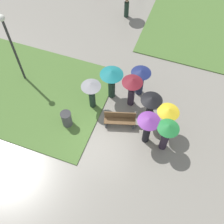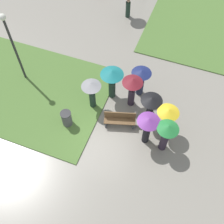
{
  "view_description": "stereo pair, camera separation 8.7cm",
  "coord_description": "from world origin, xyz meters",
  "px_view_note": "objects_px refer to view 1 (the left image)",
  "views": [
    {
      "loc": [
        2.54,
        -6.3,
        12.22
      ],
      "look_at": [
        -0.04,
        0.84,
        0.78
      ],
      "focal_mm": 45.0,
      "sensor_mm": 36.0,
      "label": 1
    },
    {
      "loc": [
        2.62,
        -6.27,
        12.22
      ],
      "look_at": [
        -0.04,
        0.84,
        0.78
      ],
      "focal_mm": 45.0,
      "sensor_mm": 36.0,
      "label": 2
    }
  ],
  "objects_px": {
    "crowd_person_purple": "(148,125)",
    "crowd_person_grey": "(91,90)",
    "park_bench": "(120,119)",
    "crowd_person_black": "(151,104)",
    "trash_bin": "(67,119)",
    "crowd_person_maroon": "(132,86)",
    "lamp_post": "(11,41)",
    "crowd_person_yellow": "(167,115)",
    "crowd_person_green": "(167,132)",
    "crowd_person_teal": "(112,78)",
    "crowd_person_navy": "(140,78)"
  },
  "relations": [
    {
      "from": "crowd_person_purple",
      "to": "crowd_person_grey",
      "type": "bearing_deg",
      "value": 140.77
    },
    {
      "from": "park_bench",
      "to": "crowd_person_grey",
      "type": "xyz_separation_m",
      "value": [
        -1.7,
        0.59,
        0.92
      ]
    },
    {
      "from": "park_bench",
      "to": "crowd_person_black",
      "type": "bearing_deg",
      "value": 14.07
    },
    {
      "from": "park_bench",
      "to": "trash_bin",
      "type": "xyz_separation_m",
      "value": [
        -2.47,
        -0.9,
        0.02
      ]
    },
    {
      "from": "trash_bin",
      "to": "crowd_person_maroon",
      "type": "bearing_deg",
      "value": 41.85
    },
    {
      "from": "park_bench",
      "to": "lamp_post",
      "type": "xyz_separation_m",
      "value": [
        -6.04,
        1.05,
        2.31
      ]
    },
    {
      "from": "crowd_person_maroon",
      "to": "crowd_person_yellow",
      "type": "bearing_deg",
      "value": 171.62
    },
    {
      "from": "park_bench",
      "to": "crowd_person_black",
      "type": "distance_m",
      "value": 1.73
    },
    {
      "from": "trash_bin",
      "to": "crowd_person_grey",
      "type": "height_order",
      "value": "crowd_person_grey"
    },
    {
      "from": "crowd_person_green",
      "to": "crowd_person_yellow",
      "type": "xyz_separation_m",
      "value": [
        -0.2,
        0.89,
        0.03
      ]
    },
    {
      "from": "lamp_post",
      "to": "crowd_person_green",
      "type": "xyz_separation_m",
      "value": [
        8.39,
        -1.55,
        -1.38
      ]
    },
    {
      "from": "crowd_person_green",
      "to": "crowd_person_grey",
      "type": "bearing_deg",
      "value": -45.74
    },
    {
      "from": "lamp_post",
      "to": "crowd_person_yellow",
      "type": "bearing_deg",
      "value": -4.59
    },
    {
      "from": "park_bench",
      "to": "crowd_person_purple",
      "type": "bearing_deg",
      "value": -32.81
    },
    {
      "from": "crowd_person_teal",
      "to": "crowd_person_black",
      "type": "relative_size",
      "value": 1.04
    },
    {
      "from": "crowd_person_yellow",
      "to": "crowd_person_purple",
      "type": "xyz_separation_m",
      "value": [
        -0.69,
        -0.81,
        -0.03
      ]
    },
    {
      "from": "crowd_person_green",
      "to": "crowd_person_navy",
      "type": "bearing_deg",
      "value": -84.63
    },
    {
      "from": "trash_bin",
      "to": "crowd_person_purple",
      "type": "xyz_separation_m",
      "value": [
        3.94,
        0.47,
        0.9
      ]
    },
    {
      "from": "crowd_person_maroon",
      "to": "crowd_person_black",
      "type": "bearing_deg",
      "value": 168.49
    },
    {
      "from": "park_bench",
      "to": "lamp_post",
      "type": "distance_m",
      "value": 6.55
    },
    {
      "from": "crowd_person_black",
      "to": "crowd_person_purple",
      "type": "bearing_deg",
      "value": -131.1
    },
    {
      "from": "park_bench",
      "to": "crowd_person_navy",
      "type": "relative_size",
      "value": 0.91
    },
    {
      "from": "park_bench",
      "to": "crowd_person_green",
      "type": "bearing_deg",
      "value": -28.81
    },
    {
      "from": "park_bench",
      "to": "crowd_person_teal",
      "type": "xyz_separation_m",
      "value": [
        -1.0,
        1.58,
        1.02
      ]
    },
    {
      "from": "lamp_post",
      "to": "park_bench",
      "type": "bearing_deg",
      "value": -9.82
    },
    {
      "from": "crowd_person_green",
      "to": "crowd_person_grey",
      "type": "xyz_separation_m",
      "value": [
        -4.05,
        1.09,
        0.0
      ]
    },
    {
      "from": "crowd_person_maroon",
      "to": "crowd_person_grey",
      "type": "relative_size",
      "value": 1.05
    },
    {
      "from": "trash_bin",
      "to": "crowd_person_black",
      "type": "bearing_deg",
      "value": 23.84
    },
    {
      "from": "lamp_post",
      "to": "crowd_person_grey",
      "type": "bearing_deg",
      "value": -6.06
    },
    {
      "from": "trash_bin",
      "to": "crowd_person_navy",
      "type": "bearing_deg",
      "value": 48.84
    },
    {
      "from": "crowd_person_navy",
      "to": "crowd_person_purple",
      "type": "relative_size",
      "value": 0.91
    },
    {
      "from": "lamp_post",
      "to": "crowd_person_maroon",
      "type": "bearing_deg",
      "value": 3.52
    },
    {
      "from": "crowd_person_navy",
      "to": "crowd_person_purple",
      "type": "height_order",
      "value": "crowd_person_purple"
    },
    {
      "from": "crowd_person_green",
      "to": "crowd_person_grey",
      "type": "distance_m",
      "value": 4.2
    },
    {
      "from": "crowd_person_teal",
      "to": "crowd_person_grey",
      "type": "bearing_deg",
      "value": -28.68
    },
    {
      "from": "trash_bin",
      "to": "crowd_person_maroon",
      "type": "distance_m",
      "value": 3.61
    },
    {
      "from": "trash_bin",
      "to": "crowd_person_teal",
      "type": "xyz_separation_m",
      "value": [
        1.47,
        2.48,
        1.0
      ]
    },
    {
      "from": "crowd_person_maroon",
      "to": "crowd_person_purple",
      "type": "bearing_deg",
      "value": 144.71
    },
    {
      "from": "park_bench",
      "to": "crowd_person_navy",
      "type": "distance_m",
      "value": 2.42
    },
    {
      "from": "crowd_person_teal",
      "to": "park_bench",
      "type": "bearing_deg",
      "value": 38.84
    },
    {
      "from": "crowd_person_teal",
      "to": "crowd_person_yellow",
      "type": "bearing_deg",
      "value": 75.73
    },
    {
      "from": "crowd_person_maroon",
      "to": "crowd_person_yellow",
      "type": "height_order",
      "value": "crowd_person_maroon"
    },
    {
      "from": "lamp_post",
      "to": "trash_bin",
      "type": "bearing_deg",
      "value": -28.55
    },
    {
      "from": "crowd_person_teal",
      "to": "crowd_person_maroon",
      "type": "bearing_deg",
      "value": 88.53
    },
    {
      "from": "crowd_person_maroon",
      "to": "crowd_person_black",
      "type": "height_order",
      "value": "crowd_person_maroon"
    },
    {
      "from": "trash_bin",
      "to": "crowd_person_black",
      "type": "distance_m",
      "value": 4.18
    },
    {
      "from": "crowd_person_teal",
      "to": "lamp_post",
      "type": "bearing_deg",
      "value": -77.52
    },
    {
      "from": "crowd_person_green",
      "to": "crowd_person_teal",
      "type": "height_order",
      "value": "crowd_person_green"
    },
    {
      "from": "park_bench",
      "to": "crowd_person_navy",
      "type": "xyz_separation_m",
      "value": [
        0.31,
        2.29,
        0.7
      ]
    },
    {
      "from": "lamp_post",
      "to": "crowd_person_yellow",
      "type": "relative_size",
      "value": 2.24
    }
  ]
}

